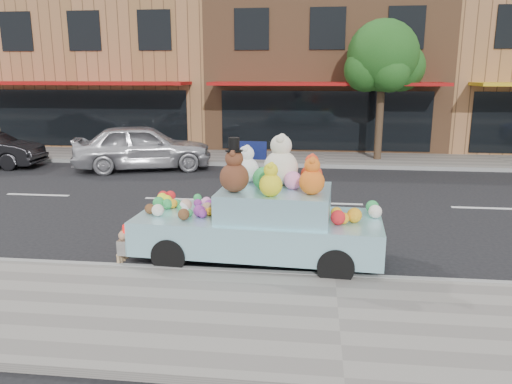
# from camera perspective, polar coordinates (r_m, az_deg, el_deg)

# --- Properties ---
(ground) EXTENTS (120.00, 120.00, 0.00)m
(ground) POSITION_cam_1_polar(r_m,az_deg,el_deg) (13.11, 8.21, -1.32)
(ground) COLOR black
(ground) RESTS_ON ground
(near_sidewalk) EXTENTS (60.00, 3.00, 0.12)m
(near_sidewalk) POSITION_cam_1_polar(r_m,az_deg,el_deg) (6.99, 9.43, -14.52)
(near_sidewalk) COLOR gray
(near_sidewalk) RESTS_ON ground
(far_sidewalk) EXTENTS (60.00, 3.00, 0.12)m
(far_sidewalk) POSITION_cam_1_polar(r_m,az_deg,el_deg) (19.45, 7.79, 3.73)
(far_sidewalk) COLOR gray
(far_sidewalk) RESTS_ON ground
(near_kerb) EXTENTS (60.00, 0.12, 0.13)m
(near_kerb) POSITION_cam_1_polar(r_m,az_deg,el_deg) (8.34, 8.98, -9.66)
(near_kerb) COLOR gray
(near_kerb) RESTS_ON ground
(far_kerb) EXTENTS (60.00, 0.12, 0.13)m
(far_kerb) POSITION_cam_1_polar(r_m,az_deg,el_deg) (17.97, 7.87, 2.94)
(far_kerb) COLOR gray
(far_kerb) RESTS_ON ground
(storefront_left) EXTENTS (10.00, 9.80, 7.30)m
(storefront_left) POSITION_cam_1_polar(r_m,az_deg,el_deg) (26.45, -15.02, 13.76)
(storefront_left) COLOR #9F6A42
(storefront_left) RESTS_ON ground
(storefront_mid) EXTENTS (10.00, 9.80, 7.30)m
(storefront_mid) POSITION_cam_1_polar(r_m,az_deg,el_deg) (24.65, 7.87, 14.13)
(storefront_mid) COLOR #8F5D3C
(storefront_mid) RESTS_ON ground
(street_tree) EXTENTS (3.00, 2.70, 5.22)m
(street_tree) POSITION_cam_1_polar(r_m,az_deg,el_deg) (19.38, 14.34, 14.20)
(street_tree) COLOR #38281C
(street_tree) RESTS_ON ground
(car_silver) EXTENTS (5.06, 3.24, 1.60)m
(car_silver) POSITION_cam_1_polar(r_m,az_deg,el_deg) (17.87, -12.80, 5.06)
(car_silver) COLOR silver
(car_silver) RESTS_ON ground
(art_car) EXTENTS (4.58, 2.00, 2.28)m
(art_car) POSITION_cam_1_polar(r_m,az_deg,el_deg) (8.88, 0.45, -3.00)
(art_car) COLOR black
(art_car) RESTS_ON ground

